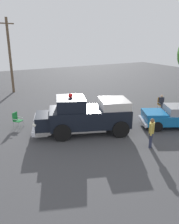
{
  "coord_description": "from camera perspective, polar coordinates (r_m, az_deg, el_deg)",
  "views": [
    {
      "loc": [
        -12.4,
        6.84,
        5.87
      ],
      "look_at": [
        -0.42,
        0.47,
        1.36
      ],
      "focal_mm": 36.93,
      "sensor_mm": 36.0,
      "label": 1
    }
  ],
  "objects": [
    {
      "name": "spectator_seated",
      "position": [
        19.77,
        17.45,
        2.37
      ],
      "size": [
        0.62,
        0.51,
        1.29
      ],
      "color": "#383842",
      "rests_on": "ground"
    },
    {
      "name": "classic_hot_rod",
      "position": [
        16.45,
        20.34,
        -0.95
      ],
      "size": [
        3.6,
        4.73,
        1.46
      ],
      "color": "black",
      "rests_on": "ground"
    },
    {
      "name": "vintage_fire_truck",
      "position": [
        14.32,
        -0.93,
        -0.66
      ],
      "size": [
        4.09,
        6.33,
        2.59
      ],
      "color": "black",
      "rests_on": "ground"
    },
    {
      "name": "lawn_chair_by_car",
      "position": [
        16.15,
        -17.61,
        -1.58
      ],
      "size": [
        0.69,
        0.69,
        1.02
      ],
      "color": "#B7BABF",
      "rests_on": "ground"
    },
    {
      "name": "lawn_chair_near_truck",
      "position": [
        19.91,
        17.25,
        2.18
      ],
      "size": [
        0.62,
        0.62,
        1.02
      ],
      "color": "#B7BABF",
      "rests_on": "ground"
    },
    {
      "name": "utility_pole",
      "position": [
        26.02,
        -19.1,
        13.21
      ],
      "size": [
        0.88,
        1.57,
        7.63
      ],
      "color": "brown",
      "rests_on": "ground"
    },
    {
      "name": "spectator_standing",
      "position": [
        12.96,
        15.1,
        -4.53
      ],
      "size": [
        0.5,
        0.54,
        1.68
      ],
      "color": "#2D334C",
      "rests_on": "ground"
    },
    {
      "name": "ground_plane",
      "position": [
        15.33,
        0.8,
        -4.12
      ],
      "size": [
        60.0,
        60.0,
        0.0
      ],
      "primitive_type": "plane",
      "color": "#424244"
    }
  ]
}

